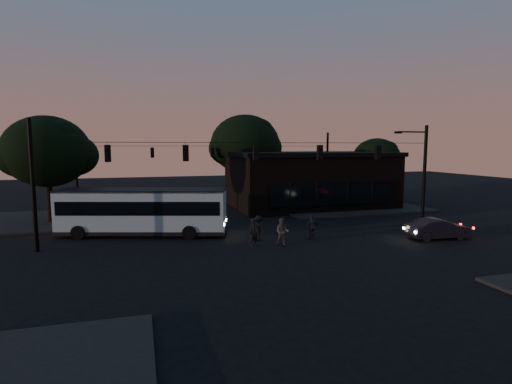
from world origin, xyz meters
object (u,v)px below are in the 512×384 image
object	(u,v)px
pedestrian_a	(254,232)
pedestrian_b	(282,232)
building	(309,179)
bus	(143,210)
pedestrian_d	(258,228)
pedestrian_c	(312,227)
car	(439,229)

from	to	relation	value
pedestrian_a	pedestrian_b	world-z (taller)	pedestrian_a
pedestrian_b	building	bearing A→B (deg)	89.17
building	bus	xyz separation A→B (m)	(-16.13, -9.31, -0.95)
pedestrian_a	pedestrian_d	size ratio (longest dim) A/B	1.05
pedestrian_b	pedestrian_d	size ratio (longest dim) A/B	1.04
pedestrian_b	pedestrian_d	distance (m)	1.90
pedestrian_d	bus	bearing A→B (deg)	16.54
bus	pedestrian_b	size ratio (longest dim) A/B	6.80
pedestrian_c	pedestrian_b	bearing A→B (deg)	5.74
bus	car	size ratio (longest dim) A/B	2.81
bus	pedestrian_a	xyz separation A→B (m)	(6.33, -4.91, -0.92)
pedestrian_a	pedestrian_d	world-z (taller)	pedestrian_a
bus	pedestrian_d	xyz separation A→B (m)	(7.01, -3.60, -0.95)
car	pedestrian_b	world-z (taller)	pedestrian_b
car	bus	bearing A→B (deg)	76.13
building	pedestrian_b	world-z (taller)	building
pedestrian_c	pedestrian_a	bearing A→B (deg)	-6.65
bus	building	bearing A→B (deg)	46.32
bus	pedestrian_b	bearing A→B (deg)	-16.48
bus	pedestrian_b	world-z (taller)	bus
car	pedestrian_c	world-z (taller)	pedestrian_c
car	pedestrian_a	distance (m)	12.11
pedestrian_d	pedestrian_c	bearing A→B (deg)	-147.38
pedestrian_c	pedestrian_d	xyz separation A→B (m)	(-3.39, 0.67, -0.01)
car	building	bearing A→B (deg)	13.46
pedestrian_c	pedestrian_d	size ratio (longest dim) A/B	1.01
building	pedestrian_b	distance (m)	16.71
car	pedestrian_a	bearing A→B (deg)	88.22
pedestrian_a	pedestrian_d	bearing A→B (deg)	51.91
building	car	size ratio (longest dim) A/B	3.81
pedestrian_a	pedestrian_c	world-z (taller)	pedestrian_a
car	pedestrian_b	distance (m)	10.36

